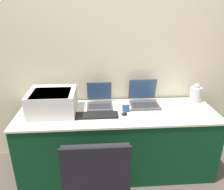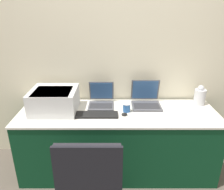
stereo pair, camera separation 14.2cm
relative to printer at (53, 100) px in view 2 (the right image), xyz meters
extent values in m
plane|color=brown|center=(0.67, -0.35, -0.86)|extent=(14.00, 14.00, 0.00)
cube|color=beige|center=(0.67, 0.36, 0.44)|extent=(8.00, 0.05, 2.60)
cube|color=#0C381E|center=(0.67, -0.03, -0.51)|extent=(2.08, 0.65, 0.72)
cube|color=silver|center=(0.67, -0.03, -0.14)|extent=(2.10, 0.67, 0.02)
cube|color=silver|center=(0.00, 0.00, -0.01)|extent=(0.47, 0.43, 0.24)
cube|color=black|center=(0.00, -0.04, 0.09)|extent=(0.38, 0.33, 0.04)
cube|color=#4C4C51|center=(0.49, 0.09, -0.12)|extent=(0.28, 0.24, 0.02)
cube|color=#2D2D30|center=(0.49, 0.08, -0.11)|extent=(0.25, 0.13, 0.00)
cube|color=#4C4C51|center=(0.49, 0.25, 0.00)|extent=(0.28, 0.07, 0.23)
cube|color=#2D5184|center=(0.49, 0.24, 0.01)|extent=(0.25, 0.06, 0.21)
cube|color=#4C4C51|center=(0.99, 0.09, -0.12)|extent=(0.32, 0.26, 0.02)
cube|color=#2D2D30|center=(0.99, 0.08, -0.11)|extent=(0.28, 0.14, 0.00)
cube|color=#4C4C51|center=(0.99, 0.25, 0.01)|extent=(0.32, 0.06, 0.25)
cube|color=#2D5184|center=(0.99, 0.24, 0.02)|extent=(0.29, 0.05, 0.23)
cube|color=black|center=(0.45, -0.12, -0.12)|extent=(0.43, 0.14, 0.02)
cylinder|color=#285699|center=(0.76, -0.02, -0.09)|extent=(0.08, 0.08, 0.09)
cylinder|color=white|center=(0.76, -0.02, -0.04)|extent=(0.08, 0.08, 0.01)
ellipsoid|color=black|center=(0.74, -0.12, -0.11)|extent=(0.06, 0.04, 0.03)
cylinder|color=silver|center=(1.60, 0.17, -0.04)|extent=(0.13, 0.13, 0.18)
sphere|color=silver|center=(1.60, 0.17, 0.06)|extent=(0.07, 0.07, 0.07)
cube|color=black|center=(0.44, -0.69, -0.39)|extent=(0.46, 0.44, 0.04)
cube|color=black|center=(0.44, -0.89, -0.16)|extent=(0.46, 0.03, 0.43)
cylinder|color=silver|center=(0.23, -0.49, -0.64)|extent=(0.02, 0.02, 0.45)
cylinder|color=silver|center=(0.65, -0.49, -0.64)|extent=(0.02, 0.02, 0.45)
cube|color=black|center=(0.44, -0.91, -0.18)|extent=(0.48, 0.02, 0.47)
camera|label=1|loc=(0.47, -2.11, 0.90)|focal=35.00mm
camera|label=2|loc=(0.61, -2.11, 0.90)|focal=35.00mm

